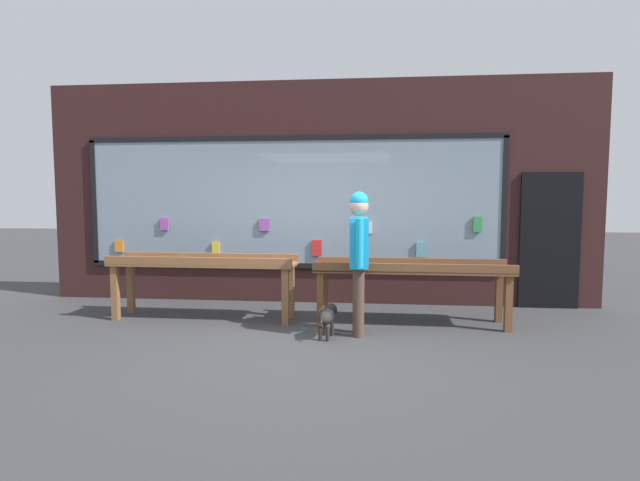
% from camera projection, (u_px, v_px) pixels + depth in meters
% --- Properties ---
extents(ground_plane, '(40.00, 40.00, 0.00)m').
position_uv_depth(ground_plane, '(294.00, 343.00, 5.88)').
color(ground_plane, '#38383A').
extents(shopfront_facade, '(8.90, 0.29, 3.57)m').
position_uv_depth(shopfront_facade, '(317.00, 194.00, 8.09)').
color(shopfront_facade, '#331919').
rests_on(shopfront_facade, ground_plane).
extents(display_table_left, '(2.62, 0.63, 0.91)m').
position_uv_depth(display_table_left, '(203.00, 268.00, 7.01)').
color(display_table_left, brown).
rests_on(display_table_left, ground_plane).
extents(display_table_right, '(2.62, 0.71, 0.87)m').
position_uv_depth(display_table_right, '(412.00, 273.00, 6.72)').
color(display_table_right, brown).
rests_on(display_table_right, ground_plane).
extents(person_browsing, '(0.25, 0.69, 1.79)m').
position_uv_depth(person_browsing, '(359.00, 251.00, 6.15)').
color(person_browsing, '#4C382D').
rests_on(person_browsing, ground_plane).
extents(small_dog, '(0.24, 0.58, 0.38)m').
position_uv_depth(small_dog, '(327.00, 316.00, 6.10)').
color(small_dog, black).
rests_on(small_dog, ground_plane).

